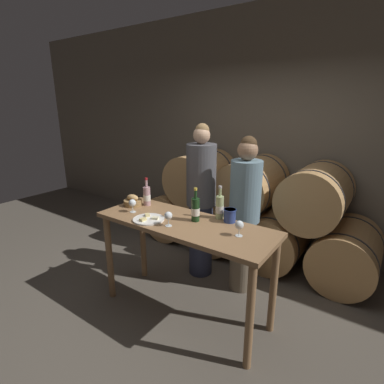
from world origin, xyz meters
The scene contains 15 objects.
ground_plane centered at (0.00, 0.00, 0.00)m, with size 10.00×10.00×0.00m, color #564F44.
stone_wall_back centered at (0.00, 2.03, 1.60)m, with size 10.00×0.12×3.20m.
barrel_stack centered at (0.00, 1.46, 0.61)m, with size 3.04×0.90×1.32m.
tasting_table centered at (0.00, 0.00, 0.80)m, with size 1.67×0.61×0.95m.
person_left centered at (-0.27, 0.69, 0.90)m, with size 0.33×0.33×1.77m.
person_right centered at (0.26, 0.69, 0.86)m, with size 0.32×0.32×1.67m.
wine_bottle_red centered at (0.07, 0.08, 1.06)m, with size 0.08×0.08×0.31m.
wine_bottle_white centered at (0.21, 0.26, 1.06)m, with size 0.08×0.08×0.31m.
wine_bottle_rose centered at (-0.59, 0.15, 1.05)m, with size 0.08×0.08×0.29m.
blue_crock centered at (0.33, 0.24, 1.01)m, with size 0.11×0.11×0.12m.
bread_basket centered at (-0.70, 0.05, 0.99)m, with size 0.18×0.18×0.12m.
cheese_plate centered at (-0.29, -0.15, 0.96)m, with size 0.29×0.29×0.04m.
wine_glass_far_left centered at (-0.56, -0.09, 1.04)m, with size 0.07×0.07×0.13m.
wine_glass_left centered at (-0.06, -0.15, 1.04)m, with size 0.07×0.07×0.13m.
wine_glass_center centered at (0.53, 0.02, 1.04)m, with size 0.07×0.07×0.13m.
Camera 1 is at (1.49, -2.00, 1.98)m, focal length 28.00 mm.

